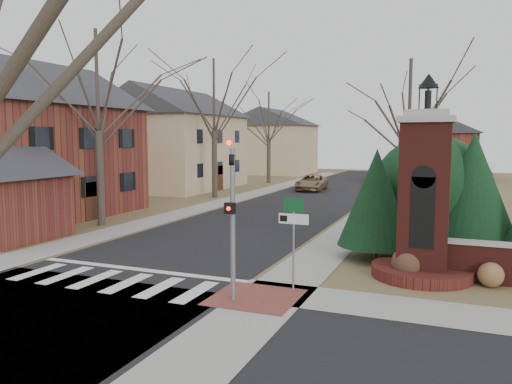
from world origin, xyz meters
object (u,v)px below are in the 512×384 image
at_px(pickup_truck, 312,183).
at_px(distant_car, 381,175).
at_px(sign_post, 293,226).
at_px(traffic_signal_pole, 232,208).
at_px(brick_gate_monument, 424,211).

relative_size(pickup_truck, distant_car, 1.08).
bearing_deg(sign_post, pickup_truck, 104.51).
height_order(traffic_signal_pole, pickup_truck, traffic_signal_pole).
distance_m(traffic_signal_pole, distant_car, 39.35).
bearing_deg(sign_post, distant_car, 94.15).
xyz_separation_m(brick_gate_monument, pickup_truck, (-10.60, 24.79, -1.49)).
xyz_separation_m(traffic_signal_pole, distant_car, (-1.45, 39.28, -1.85)).
height_order(traffic_signal_pole, distant_car, traffic_signal_pole).
relative_size(sign_post, pickup_truck, 0.57).
relative_size(traffic_signal_pole, brick_gate_monument, 0.69).
bearing_deg(traffic_signal_pole, sign_post, 47.57).
relative_size(brick_gate_monument, pickup_truck, 1.34).
height_order(traffic_signal_pole, brick_gate_monument, brick_gate_monument).
bearing_deg(pickup_truck, brick_gate_monument, -72.21).
relative_size(sign_post, distant_car, 0.61).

